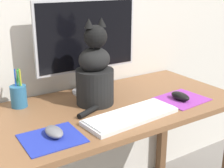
{
  "coord_description": "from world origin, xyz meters",
  "views": [
    {
      "loc": [
        -0.72,
        -1.14,
        1.29
      ],
      "look_at": [
        -0.02,
        -0.06,
        0.85
      ],
      "focal_mm": 50.0,
      "sensor_mm": 36.0,
      "label": 1
    }
  ],
  "objects": [
    {
      "name": "pen_cup",
      "position": [
        -0.35,
        0.21,
        0.78
      ],
      "size": [
        0.07,
        0.07,
        0.18
      ],
      "color": "#286089",
      "rests_on": "desk"
    },
    {
      "name": "mousepad_left",
      "position": [
        -0.35,
        -0.16,
        0.73
      ],
      "size": [
        0.22,
        0.19,
        0.0
      ],
      "rotation": [
        0.0,
        0.0,
        -0.01
      ],
      "color": "#1E2D9E",
      "rests_on": "desk"
    },
    {
      "name": "cat",
      "position": [
        -0.04,
        0.06,
        0.87
      ],
      "size": [
        0.24,
        0.22,
        0.4
      ],
      "rotation": [
        0.0,
        0.0,
        0.04
      ],
      "color": "black",
      "rests_on": "desk"
    },
    {
      "name": "monitor",
      "position": [
        0.01,
        0.21,
        1.0
      ],
      "size": [
        0.55,
        0.17,
        0.47
      ],
      "color": "#B2B2B7",
      "rests_on": "desk"
    },
    {
      "name": "mousepad_right",
      "position": [
        0.35,
        -0.13,
        0.73
      ],
      "size": [
        0.24,
        0.22,
        0.0
      ],
      "rotation": [
        0.0,
        0.0,
        0.09
      ],
      "color": "purple",
      "rests_on": "desk"
    },
    {
      "name": "desk",
      "position": [
        0.0,
        0.0,
        0.62
      ],
      "size": [
        1.27,
        0.61,
        0.72
      ],
      "color": "brown",
      "rests_on": "ground_plane"
    },
    {
      "name": "computer_mouse_left",
      "position": [
        -0.33,
        -0.15,
        0.74
      ],
      "size": [
        0.06,
        0.1,
        0.03
      ],
      "color": "slate",
      "rests_on": "mousepad_left"
    },
    {
      "name": "keyboard",
      "position": [
        0.01,
        -0.17,
        0.74
      ],
      "size": [
        0.43,
        0.19,
        0.02
      ],
      "rotation": [
        0.0,
        0.0,
        0.08
      ],
      "color": "silver",
      "rests_on": "desk"
    },
    {
      "name": "computer_mouse_right",
      "position": [
        0.33,
        -0.13,
        0.75
      ],
      "size": [
        0.06,
        0.11,
        0.04
      ],
      "color": "black",
      "rests_on": "mousepad_right"
    }
  ]
}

